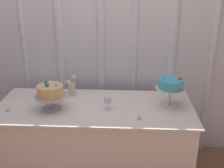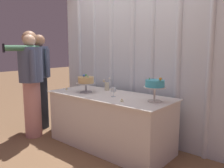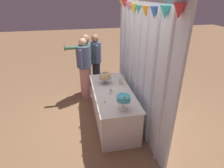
{
  "view_description": "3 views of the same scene",
  "coord_description": "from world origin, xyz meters",
  "px_view_note": "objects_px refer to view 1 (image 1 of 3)",
  "views": [
    {
      "loc": [
        0.29,
        -2.28,
        1.95
      ],
      "look_at": [
        0.17,
        0.03,
        1.03
      ],
      "focal_mm": 44.92,
      "sensor_mm": 36.0,
      "label": 1
    },
    {
      "loc": [
        2.13,
        -2.35,
        1.43
      ],
      "look_at": [
        0.06,
        0.09,
        0.94
      ],
      "focal_mm": 37.18,
      "sensor_mm": 36.0,
      "label": 2
    },
    {
      "loc": [
        3.37,
        -0.6,
        2.63
      ],
      "look_at": [
        -0.03,
        0.09,
        0.92
      ],
      "focal_mm": 29.83,
      "sensor_mm": 36.0,
      "label": 3
    }
  ],
  "objects_px": {
    "cake_table": "(95,141)",
    "tealight_far_left": "(8,110)",
    "wine_glass": "(108,100)",
    "tealight_near_left": "(139,118)",
    "cake_display_nearleft": "(50,92)",
    "flower_vase": "(71,88)",
    "cake_display_nearright": "(171,85)"
  },
  "relations": [
    {
      "from": "tealight_far_left",
      "to": "tealight_near_left",
      "type": "distance_m",
      "value": 1.19
    },
    {
      "from": "cake_table",
      "to": "tealight_far_left",
      "type": "xyz_separation_m",
      "value": [
        -0.78,
        -0.14,
        0.39
      ]
    },
    {
      "from": "cake_table",
      "to": "cake_display_nearright",
      "type": "bearing_deg",
      "value": 3.49
    },
    {
      "from": "wine_glass",
      "to": "tealight_near_left",
      "type": "height_order",
      "value": "wine_glass"
    },
    {
      "from": "cake_display_nearright",
      "to": "tealight_far_left",
      "type": "xyz_separation_m",
      "value": [
        -1.49,
        -0.19,
        -0.2
      ]
    },
    {
      "from": "cake_display_nearleft",
      "to": "wine_glass",
      "type": "bearing_deg",
      "value": 2.56
    },
    {
      "from": "flower_vase",
      "to": "tealight_near_left",
      "type": "bearing_deg",
      "value": -35.25
    },
    {
      "from": "cake_table",
      "to": "wine_glass",
      "type": "distance_m",
      "value": 0.5
    },
    {
      "from": "wine_glass",
      "to": "flower_vase",
      "type": "bearing_deg",
      "value": 141.98
    },
    {
      "from": "cake_table",
      "to": "tealight_far_left",
      "type": "height_order",
      "value": "tealight_far_left"
    },
    {
      "from": "tealight_near_left",
      "to": "cake_table",
      "type": "bearing_deg",
      "value": 150.23
    },
    {
      "from": "wine_glass",
      "to": "flower_vase",
      "type": "height_order",
      "value": "flower_vase"
    },
    {
      "from": "wine_glass",
      "to": "flower_vase",
      "type": "xyz_separation_m",
      "value": [
        -0.39,
        0.31,
        -0.01
      ]
    },
    {
      "from": "cake_table",
      "to": "cake_display_nearleft",
      "type": "bearing_deg",
      "value": -166.88
    },
    {
      "from": "tealight_near_left",
      "to": "cake_display_nearright",
      "type": "bearing_deg",
      "value": 43.13
    },
    {
      "from": "cake_display_nearleft",
      "to": "cake_display_nearright",
      "type": "xyz_separation_m",
      "value": [
        1.09,
        0.13,
        0.04
      ]
    },
    {
      "from": "tealight_far_left",
      "to": "tealight_near_left",
      "type": "relative_size",
      "value": 1.15
    },
    {
      "from": "cake_display_nearleft",
      "to": "flower_vase",
      "type": "height_order",
      "value": "cake_display_nearleft"
    },
    {
      "from": "cake_display_nearleft",
      "to": "cake_display_nearright",
      "type": "relative_size",
      "value": 0.96
    },
    {
      "from": "flower_vase",
      "to": "tealight_far_left",
      "type": "height_order",
      "value": "flower_vase"
    },
    {
      "from": "cake_display_nearleft",
      "to": "flower_vase",
      "type": "bearing_deg",
      "value": 69.41
    },
    {
      "from": "wine_glass",
      "to": "tealight_near_left",
      "type": "relative_size",
      "value": 3.04
    },
    {
      "from": "cake_display_nearright",
      "to": "cake_table",
      "type": "bearing_deg",
      "value": -176.51
    },
    {
      "from": "cake_table",
      "to": "tealight_near_left",
      "type": "height_order",
      "value": "tealight_near_left"
    },
    {
      "from": "flower_vase",
      "to": "cake_display_nearright",
      "type": "bearing_deg",
      "value": -11.49
    },
    {
      "from": "cake_display_nearright",
      "to": "wine_glass",
      "type": "distance_m",
      "value": 0.6
    },
    {
      "from": "cake_table",
      "to": "wine_glass",
      "type": "height_order",
      "value": "wine_glass"
    },
    {
      "from": "wine_glass",
      "to": "tealight_near_left",
      "type": "bearing_deg",
      "value": -31.0
    },
    {
      "from": "cake_table",
      "to": "tealight_far_left",
      "type": "bearing_deg",
      "value": -169.67
    },
    {
      "from": "cake_display_nearleft",
      "to": "tealight_far_left",
      "type": "relative_size",
      "value": 6.12
    },
    {
      "from": "wine_glass",
      "to": "cake_display_nearright",
      "type": "bearing_deg",
      "value": 10.8
    },
    {
      "from": "flower_vase",
      "to": "tealight_far_left",
      "type": "distance_m",
      "value": 0.65
    }
  ]
}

